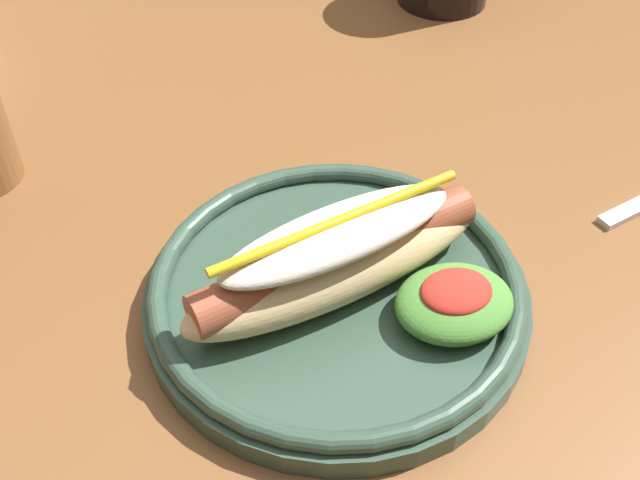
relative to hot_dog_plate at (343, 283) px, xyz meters
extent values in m
cube|color=brown|center=(-0.01, 0.21, -0.04)|extent=(1.37, 0.94, 0.04)
cylinder|color=brown|center=(0.59, 0.59, -0.41)|extent=(0.06, 0.06, 0.70)
cylinder|color=#334C3D|center=(0.00, 0.00, -0.01)|extent=(0.23, 0.23, 0.02)
torus|color=#334C3D|center=(0.00, 0.00, 0.00)|extent=(0.23, 0.23, 0.01)
ellipsoid|color=#E0C184|center=(0.00, 0.00, 0.01)|extent=(0.20, 0.08, 0.04)
cylinder|color=#9E4C33|center=(0.00, 0.00, 0.02)|extent=(0.18, 0.06, 0.03)
ellipsoid|color=silver|center=(0.00, 0.00, 0.04)|extent=(0.15, 0.07, 0.02)
cylinder|color=yellow|center=(0.00, 0.00, 0.05)|extent=(0.16, 0.04, 0.01)
ellipsoid|color=#4C8C38|center=(0.05, -0.04, 0.01)|extent=(0.07, 0.06, 0.02)
ellipsoid|color=red|center=(0.05, -0.04, 0.02)|extent=(0.04, 0.03, 0.01)
camera|label=1|loc=(-0.12, -0.29, 0.34)|focal=42.92mm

